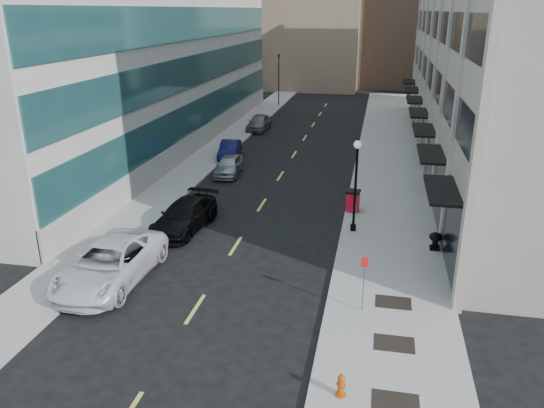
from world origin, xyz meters
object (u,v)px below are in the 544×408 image
at_px(traffic_signal, 279,57).
at_px(fire_hydrant, 341,385).
at_px(car_silver_sedan, 229,165).
at_px(car_blue_sedan, 230,150).
at_px(sign_post, 364,274).
at_px(lamppost, 356,178).
at_px(car_white_van, 110,263).
at_px(urn_planter, 436,239).
at_px(car_grey_sedan, 259,123).
at_px(trash_bin, 353,200).
at_px(car_black_pickup, 184,216).

height_order(traffic_signal, fire_hydrant, traffic_signal).
xyz_separation_m(car_silver_sedan, car_blue_sedan, (-1.18, 4.37, -0.02)).
bearing_deg(car_blue_sedan, sign_post, -69.50).
bearing_deg(sign_post, lamppost, 81.30).
xyz_separation_m(car_blue_sedan, lamppost, (10.40, -13.11, 2.37)).
xyz_separation_m(car_white_van, car_blue_sedan, (-0.55, 20.50, -0.21)).
xyz_separation_m(car_blue_sedan, urn_planter, (14.40, -14.65, 0.01)).
xyz_separation_m(car_grey_sedan, urn_planter, (14.40, -25.01, -0.09)).
bearing_deg(urn_planter, car_grey_sedan, 119.93).
height_order(trash_bin, urn_planter, trash_bin).
relative_size(car_blue_sedan, trash_bin, 3.28).
height_order(traffic_signal, sign_post, traffic_signal).
bearing_deg(urn_planter, sign_post, -117.01).
relative_size(car_silver_sedan, trash_bin, 3.25).
distance_m(car_black_pickup, lamppost, 9.18).
xyz_separation_m(traffic_signal, trash_bin, (10.90, -34.30, -4.90)).
distance_m(car_black_pickup, trash_bin, 9.55).
bearing_deg(car_black_pickup, car_blue_sedan, 102.58).
bearing_deg(traffic_signal, fire_hydrant, -77.06).
xyz_separation_m(lamppost, urn_planter, (4.00, -1.54, -2.37)).
relative_size(car_grey_sedan, fire_hydrant, 5.80).
distance_m(car_silver_sedan, trash_bin, 10.75).
height_order(traffic_signal, car_blue_sedan, traffic_signal).
bearing_deg(car_white_van, traffic_signal, 93.00).
relative_size(traffic_signal, sign_post, 2.92).
relative_size(lamppost, urn_planter, 5.74).
distance_m(car_white_van, car_grey_sedan, 30.87).
bearing_deg(car_white_van, car_grey_sedan, 92.42).
height_order(car_grey_sedan, lamppost, lamppost).
xyz_separation_m(trash_bin, sign_post, (1.00, -10.71, 0.88)).
xyz_separation_m(car_black_pickup, car_grey_sedan, (-1.60, 24.74, 0.00)).
bearing_deg(car_white_van, urn_planter, 24.30).
bearing_deg(lamppost, fire_hydrant, -88.27).
xyz_separation_m(car_black_pickup, car_blue_sedan, (-1.60, 14.38, -0.09)).
xyz_separation_m(car_white_van, car_black_pickup, (1.05, 6.12, -0.12)).
height_order(car_white_van, car_silver_sedan, car_white_van).
bearing_deg(lamppost, car_silver_sedan, 136.54).
relative_size(car_black_pickup, fire_hydrant, 6.79).
bearing_deg(car_grey_sedan, fire_hydrant, -71.96).
relative_size(traffic_signal, car_grey_sedan, 1.56).
height_order(car_black_pickup, lamppost, lamppost).
distance_m(car_blue_sedan, trash_bin, 14.44).
distance_m(traffic_signal, car_blue_sedan, 24.61).
bearing_deg(car_silver_sedan, fire_hydrant, -70.07).
bearing_deg(car_black_pickup, lamppost, 14.44).
bearing_deg(car_blue_sedan, car_grey_sedan, 82.35).
height_order(traffic_signal, car_silver_sedan, traffic_signal).
height_order(lamppost, sign_post, lamppost).
bearing_deg(car_silver_sedan, car_black_pickup, -91.71).
bearing_deg(car_white_van, trash_bin, 48.23).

